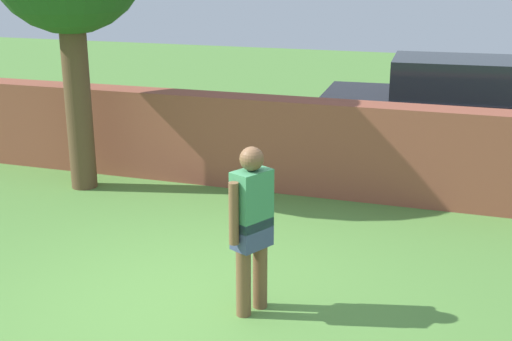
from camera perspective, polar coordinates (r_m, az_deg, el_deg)
name	(u,v)px	position (r m, az deg, el deg)	size (l,w,h in m)	color
ground_plane	(179,301)	(6.71, -6.61, -11.04)	(40.00, 40.00, 0.00)	#568C3D
brick_wall	(188,136)	(10.16, -5.86, 2.93)	(11.42, 0.50, 1.34)	brown
person	(252,223)	(6.13, -0.36, -4.50)	(0.36, 0.49, 1.62)	brown
car	(453,111)	(11.44, 16.48, 4.91)	(4.29, 2.10, 1.72)	black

